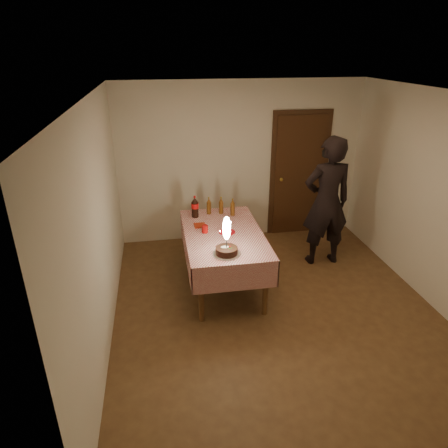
{
  "coord_description": "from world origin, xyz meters",
  "views": [
    {
      "loc": [
        -1.34,
        -3.98,
        3.06
      ],
      "look_at": [
        -0.56,
        0.65,
        0.95
      ],
      "focal_mm": 32.0,
      "sensor_mm": 36.0,
      "label": 1
    }
  ],
  "objects_px": {
    "red_cup": "(205,229)",
    "cola_bottle": "(195,207)",
    "dining_table": "(223,240)",
    "amber_bottle_right": "(233,208)",
    "clear_cup": "(227,226)",
    "birthday_cake": "(227,244)",
    "red_plate": "(227,232)",
    "amber_bottle_mid": "(221,206)",
    "amber_bottle_left": "(209,206)",
    "photographer": "(327,202)"
  },
  "relations": [
    {
      "from": "amber_bottle_right",
      "to": "red_plate",
      "type": "bearing_deg",
      "value": -107.84
    },
    {
      "from": "clear_cup",
      "to": "amber_bottle_left",
      "type": "bearing_deg",
      "value": 106.36
    },
    {
      "from": "red_cup",
      "to": "amber_bottle_right",
      "type": "relative_size",
      "value": 0.39
    },
    {
      "from": "amber_bottle_mid",
      "to": "photographer",
      "type": "height_order",
      "value": "photographer"
    },
    {
      "from": "birthday_cake",
      "to": "amber_bottle_mid",
      "type": "height_order",
      "value": "birthday_cake"
    },
    {
      "from": "red_cup",
      "to": "amber_bottle_left",
      "type": "bearing_deg",
      "value": 77.66
    },
    {
      "from": "clear_cup",
      "to": "cola_bottle",
      "type": "distance_m",
      "value": 0.62
    },
    {
      "from": "amber_bottle_mid",
      "to": "photographer",
      "type": "relative_size",
      "value": 0.13
    },
    {
      "from": "amber_bottle_right",
      "to": "amber_bottle_mid",
      "type": "bearing_deg",
      "value": 147.57
    },
    {
      "from": "cola_bottle",
      "to": "photographer",
      "type": "relative_size",
      "value": 0.16
    },
    {
      "from": "birthday_cake",
      "to": "clear_cup",
      "type": "height_order",
      "value": "birthday_cake"
    },
    {
      "from": "dining_table",
      "to": "amber_bottle_left",
      "type": "height_order",
      "value": "amber_bottle_left"
    },
    {
      "from": "dining_table",
      "to": "amber_bottle_right",
      "type": "relative_size",
      "value": 6.75
    },
    {
      "from": "dining_table",
      "to": "photographer",
      "type": "relative_size",
      "value": 0.88
    },
    {
      "from": "red_cup",
      "to": "cola_bottle",
      "type": "xyz_separation_m",
      "value": [
        -0.07,
        0.54,
        0.1
      ]
    },
    {
      "from": "cola_bottle",
      "to": "amber_bottle_left",
      "type": "relative_size",
      "value": 1.25
    },
    {
      "from": "red_cup",
      "to": "cola_bottle",
      "type": "height_order",
      "value": "cola_bottle"
    },
    {
      "from": "amber_bottle_mid",
      "to": "amber_bottle_left",
      "type": "bearing_deg",
      "value": 173.94
    },
    {
      "from": "dining_table",
      "to": "birthday_cake",
      "type": "bearing_deg",
      "value": -95.92
    },
    {
      "from": "amber_bottle_right",
      "to": "clear_cup",
      "type": "bearing_deg",
      "value": -109.75
    },
    {
      "from": "amber_bottle_mid",
      "to": "birthday_cake",
      "type": "bearing_deg",
      "value": -96.28
    },
    {
      "from": "amber_bottle_mid",
      "to": "cola_bottle",
      "type": "bearing_deg",
      "value": -170.33
    },
    {
      "from": "red_plate",
      "to": "amber_bottle_mid",
      "type": "relative_size",
      "value": 0.86
    },
    {
      "from": "clear_cup",
      "to": "amber_bottle_right",
      "type": "relative_size",
      "value": 0.35
    },
    {
      "from": "dining_table",
      "to": "red_cup",
      "type": "xyz_separation_m",
      "value": [
        -0.24,
        0.04,
        0.16
      ]
    },
    {
      "from": "red_cup",
      "to": "photographer",
      "type": "distance_m",
      "value": 1.87
    },
    {
      "from": "dining_table",
      "to": "red_cup",
      "type": "height_order",
      "value": "red_cup"
    },
    {
      "from": "dining_table",
      "to": "clear_cup",
      "type": "distance_m",
      "value": 0.19
    },
    {
      "from": "birthday_cake",
      "to": "red_plate",
      "type": "bearing_deg",
      "value": 79.43
    },
    {
      "from": "cola_bottle",
      "to": "amber_bottle_mid",
      "type": "bearing_deg",
      "value": 9.67
    },
    {
      "from": "amber_bottle_right",
      "to": "red_cup",
      "type": "bearing_deg",
      "value": -132.24
    },
    {
      "from": "clear_cup",
      "to": "amber_bottle_mid",
      "type": "xyz_separation_m",
      "value": [
        0.01,
        0.55,
        0.07
      ]
    },
    {
      "from": "red_cup",
      "to": "clear_cup",
      "type": "xyz_separation_m",
      "value": [
        0.3,
        0.06,
        -0.01
      ]
    },
    {
      "from": "cola_bottle",
      "to": "photographer",
      "type": "bearing_deg",
      "value": -5.01
    },
    {
      "from": "cola_bottle",
      "to": "red_plate",
      "type": "bearing_deg",
      "value": -58.3
    },
    {
      "from": "red_cup",
      "to": "amber_bottle_left",
      "type": "height_order",
      "value": "amber_bottle_left"
    },
    {
      "from": "dining_table",
      "to": "amber_bottle_left",
      "type": "bearing_deg",
      "value": 98.66
    },
    {
      "from": "red_cup",
      "to": "amber_bottle_right",
      "type": "height_order",
      "value": "amber_bottle_right"
    },
    {
      "from": "cola_bottle",
      "to": "amber_bottle_mid",
      "type": "distance_m",
      "value": 0.39
    },
    {
      "from": "clear_cup",
      "to": "photographer",
      "type": "height_order",
      "value": "photographer"
    },
    {
      "from": "cola_bottle",
      "to": "amber_bottle_left",
      "type": "bearing_deg",
      "value": 21.96
    },
    {
      "from": "dining_table",
      "to": "photographer",
      "type": "height_order",
      "value": "photographer"
    },
    {
      "from": "cola_bottle",
      "to": "amber_bottle_right",
      "type": "distance_m",
      "value": 0.54
    },
    {
      "from": "birthday_cake",
      "to": "red_plate",
      "type": "distance_m",
      "value": 0.61
    },
    {
      "from": "birthday_cake",
      "to": "cola_bottle",
      "type": "distance_m",
      "value": 1.2
    },
    {
      "from": "birthday_cake",
      "to": "cola_bottle",
      "type": "bearing_deg",
      "value": 102.0
    },
    {
      "from": "red_cup",
      "to": "amber_bottle_left",
      "type": "xyz_separation_m",
      "value": [
        0.14,
        0.63,
        0.07
      ]
    },
    {
      "from": "clear_cup",
      "to": "amber_bottle_mid",
      "type": "distance_m",
      "value": 0.55
    },
    {
      "from": "red_cup",
      "to": "clear_cup",
      "type": "height_order",
      "value": "red_cup"
    },
    {
      "from": "cola_bottle",
      "to": "amber_bottle_right",
      "type": "height_order",
      "value": "cola_bottle"
    }
  ]
}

